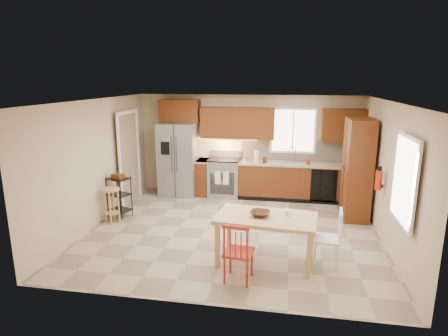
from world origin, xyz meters
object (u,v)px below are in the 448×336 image
Objects in this scene: soap_bottle at (308,161)px; chair_red at (239,251)px; range_stove at (224,178)px; pantry at (357,169)px; refrigerator at (179,159)px; table_bowl at (260,216)px; chair_white at (327,238)px; fire_extinguisher at (379,180)px; utility_cart at (119,196)px; table_jar at (288,214)px; bar_stool at (112,205)px; dining_table at (266,239)px.

soap_bottle is 0.21× the size of chair_red.
range_stove is 4.09m from chair_red.
refrigerator is at bearing 167.38° from pantry.
table_bowl is (-1.83, -2.35, -0.28)m from pantry.
soap_bottle is 4.10m from chair_red.
pantry is 3.70m from chair_red.
soap_bottle reaches higher than chair_white.
fire_extinguisher is at bearing -24.52° from refrigerator.
soap_bottle is 4.38m from utility_cart.
soap_bottle is 3.19m from table_jar.
pantry is at bearing 52.13° from table_bowl.
chair_white is at bearing -108.73° from pantry.
fire_extinguisher reaches higher than bar_stool.
table_jar is (0.44, 0.10, 0.03)m from table_bowl.
pantry is 5.12m from bar_stool.
range_stove is 3.56m from dining_table.
soap_bottle is at bearing 136.55° from pantry.
range_stove is at bearing 39.78° from chair_white.
chair_red is 6.90× the size of table_jar.
chair_white is at bearing -128.10° from fire_extinguisher.
dining_table is (-1.93, -1.30, -0.72)m from fire_extinguisher.
range_stove is at bearing 109.07° from table_bowl.
pantry is at bearing -43.45° from soap_bottle.
soap_bottle is 2.27m from fire_extinguisher.
table_bowl is at bearing -20.56° from bar_stool.
table_jar is (2.74, -3.18, -0.11)m from refrigerator.
dining_table is at bearing -69.45° from range_stove.
pantry reaches higher than soap_bottle.
bar_stool is (-3.98, -2.10, -0.63)m from soap_bottle.
fire_extinguisher is (3.18, -2.04, 0.64)m from range_stove.
dining_table is 0.74m from chair_red.
chair_white is at bearing -86.96° from soap_bottle.
bar_stool is (-1.95, -2.18, -0.10)m from range_stove.
pantry reaches higher than fire_extinguisher.
dining_table is 0.55m from table_jar.
table_bowl is (-0.10, 0.00, 0.39)m from dining_table.
range_stove is 1.04× the size of utility_cart.
table_jar is at bearing 91.53° from chair_white.
utility_cart is at bearing 76.59° from chair_white.
chair_red and chair_white have the same top height.
bar_stool is (-4.15, 1.10, -0.09)m from chair_white.
bar_stool is at bearing 81.10° from chair_white.
fire_extinguisher is 2.44m from dining_table.
dining_table is 3.54m from utility_cart.
range_stove reaches higher than chair_red.
soap_bottle reaches higher than range_stove.
pantry reaches higher than utility_cart.
refrigerator reaches higher than soap_bottle.
soap_bottle is 3.37m from table_bowl.
fire_extinguisher reaches higher than table_bowl.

